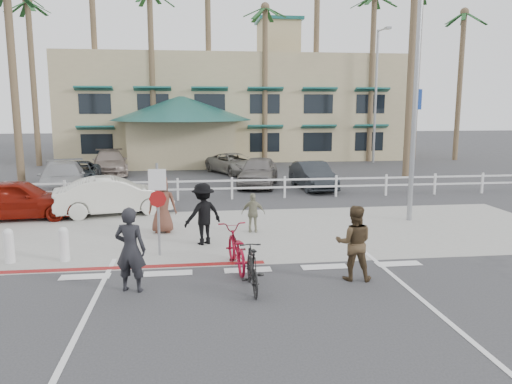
{
  "coord_description": "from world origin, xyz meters",
  "views": [
    {
      "loc": [
        -1.34,
        -11.47,
        4.11
      ],
      "look_at": [
        0.6,
        3.62,
        1.5
      ],
      "focal_mm": 35.0,
      "sensor_mm": 36.0,
      "label": 1
    }
  ],
  "objects": [
    {
      "name": "car_red_compact",
      "position": [
        -7.78,
        7.53,
        0.75
      ],
      "size": [
        4.53,
        2.12,
        1.5
      ],
      "primitive_type": "imported",
      "rotation": [
        0.0,
        0.0,
        1.65
      ],
      "color": "maroon",
      "rests_on": "ground"
    },
    {
      "name": "bike_path",
      "position": [
        0.0,
        -2.0,
        0.0
      ],
      "size": [
        12.0,
        16.0,
        0.01
      ],
      "primitive_type": "cube",
      "color": "#333335",
      "rests_on": "ground"
    },
    {
      "name": "lot_car_4",
      "position": [
        -6.36,
        19.88,
        0.72
      ],
      "size": [
        2.79,
        5.19,
        1.43
      ],
      "primitive_type": "imported",
      "rotation": [
        0.0,
        0.0,
        0.17
      ],
      "color": "gray",
      "rests_on": "ground"
    },
    {
      "name": "cross_street",
      "position": [
        0.0,
        8.5,
        0.0
      ],
      "size": [
        40.0,
        5.0,
        0.01
      ],
      "primitive_type": "cube",
      "color": "#333335",
      "rests_on": "ground"
    },
    {
      "name": "lot_car_2",
      "position": [
        2.06,
        14.07,
        0.77
      ],
      "size": [
        2.88,
        4.83,
        1.54
      ],
      "primitive_type": "imported",
      "rotation": [
        0.0,
        0.0,
        -0.25
      ],
      "color": "slate",
      "rests_on": "ground"
    },
    {
      "name": "streetlight_1",
      "position": [
        12.0,
        24.0,
        4.75
      ],
      "size": [
        0.6,
        2.0,
        9.5
      ],
      "primitive_type": null,
      "color": "gray",
      "rests_on": "ground"
    },
    {
      "name": "palm_2",
      "position": [
        -8.0,
        26.0,
        8.0
      ],
      "size": [
        4.0,
        4.0,
        16.0
      ],
      "primitive_type": null,
      "color": "#183F1D",
      "rests_on": "ground"
    },
    {
      "name": "palm_5",
      "position": [
        4.0,
        25.0,
        6.5
      ],
      "size": [
        4.0,
        4.0,
        13.0
      ],
      "primitive_type": null,
      "color": "#183F1D",
      "rests_on": "ground"
    },
    {
      "name": "palm_10",
      "position": [
        -10.0,
        15.0,
        6.0
      ],
      "size": [
        4.0,
        4.0,
        12.0
      ],
      "primitive_type": null,
      "color": "#183F1D",
      "rests_on": "ground"
    },
    {
      "name": "pedestrian_b",
      "position": [
        -2.35,
        4.8,
        0.94
      ],
      "size": [
        0.94,
        0.63,
        1.88
      ],
      "primitive_type": "imported",
      "rotation": [
        0.0,
        0.0,
        3.11
      ],
      "color": "brown",
      "rests_on": "ground"
    },
    {
      "name": "palm_6",
      "position": [
        8.0,
        26.0,
        8.5
      ],
      "size": [
        4.0,
        4.0,
        17.0
      ],
      "primitive_type": null,
      "color": "#183F1D",
      "rests_on": "ground"
    },
    {
      "name": "building",
      "position": [
        2.0,
        31.0,
        5.65
      ],
      "size": [
        28.0,
        16.0,
        11.3
      ],
      "primitive_type": null,
      "color": "tan",
      "rests_on": "ground"
    },
    {
      "name": "palm_9",
      "position": [
        19.0,
        25.0,
        6.5
      ],
      "size": [
        4.0,
        4.0,
        13.0
      ],
      "primitive_type": null,
      "color": "#183F1D",
      "rests_on": "ground"
    },
    {
      "name": "rail_fence",
      "position": [
        0.5,
        10.5,
        0.5
      ],
      "size": [
        29.4,
        0.16,
        1.0
      ],
      "primitive_type": null,
      "color": "silver",
      "rests_on": "ground"
    },
    {
      "name": "ground",
      "position": [
        0.0,
        0.0,
        0.0
      ],
      "size": [
        140.0,
        140.0,
        0.0
      ],
      "primitive_type": "plane",
      "color": "#333335"
    },
    {
      "name": "lot_car_3",
      "position": [
        4.68,
        12.86,
        0.68
      ],
      "size": [
        1.73,
        4.22,
        1.36
      ],
      "primitive_type": "imported",
      "rotation": [
        0.0,
        0.0,
        0.07
      ],
      "color": "#22262A",
      "rests_on": "ground"
    },
    {
      "name": "lot_car_1",
      "position": [
        -7.48,
        12.93,
        0.75
      ],
      "size": [
        2.95,
        5.44,
        1.49
      ],
      "primitive_type": "imported",
      "rotation": [
        0.0,
        0.0,
        0.17
      ],
      "color": "#949597",
      "rests_on": "ground"
    },
    {
      "name": "bike_black",
      "position": [
        -0.05,
        -0.78,
        0.52
      ],
      "size": [
        0.5,
        1.74,
        1.04
      ],
      "primitive_type": "imported",
      "rotation": [
        0.0,
        0.0,
        3.15
      ],
      "color": "black",
      "rests_on": "ground"
    },
    {
      "name": "pedestrian_child",
      "position": [
        0.61,
        4.43,
        0.66
      ],
      "size": [
        0.82,
        0.47,
        1.32
      ],
      "primitive_type": "imported",
      "rotation": [
        0.0,
        0.0,
        2.94
      ],
      "color": "gray",
      "rests_on": "ground"
    },
    {
      "name": "palm_3",
      "position": [
        -4.0,
        25.0,
        7.0
      ],
      "size": [
        4.0,
        4.0,
        14.0
      ],
      "primitive_type": null,
      "color": "#183F1D",
      "rests_on": "ground"
    },
    {
      "name": "palm_1",
      "position": [
        -12.0,
        25.0,
        6.5
      ],
      "size": [
        4.0,
        4.0,
        13.0
      ],
      "primitive_type": null,
      "color": "#183F1D",
      "rests_on": "ground"
    },
    {
      "name": "rider_black",
      "position": [
        2.44,
        -0.37,
        0.91
      ],
      "size": [
        1.02,
        0.88,
        1.82
      ],
      "primitive_type": "imported",
      "rotation": [
        0.0,
        0.0,
        2.9
      ],
      "color": "#443320",
      "rests_on": "ground"
    },
    {
      "name": "rider_red",
      "position": [
        -2.75,
        -0.48,
        0.97
      ],
      "size": [
        0.8,
        0.63,
        1.93
      ],
      "primitive_type": "imported",
      "rotation": [
        0.0,
        0.0,
        2.87
      ],
      "color": "black",
      "rests_on": "ground"
    },
    {
      "name": "curb_red",
      "position": [
        -3.0,
        1.2,
        0.01
      ],
      "size": [
        7.0,
        0.25,
        0.02
      ],
      "primitive_type": "cube",
      "color": "maroon",
      "rests_on": "ground"
    },
    {
      "name": "palm_8",
      "position": [
        16.0,
        26.0,
        7.5
      ],
      "size": [
        4.0,
        4.0,
        15.0
      ],
      "primitive_type": null,
      "color": "#183F1D",
      "rests_on": "ground"
    },
    {
      "name": "bollard_0",
      "position": [
        -4.8,
        2.0,
        0.47
      ],
      "size": [
        0.26,
        0.26,
        0.95
      ],
      "primitive_type": null,
      "color": "silver",
      "rests_on": "ground"
    },
    {
      "name": "palm_4",
      "position": [
        0.0,
        26.0,
        7.5
      ],
      "size": [
        4.0,
        4.0,
        15.0
      ],
      "primitive_type": null,
      "color": "#183F1D",
      "rests_on": "ground"
    },
    {
      "name": "sidewalk_plaza",
      "position": [
        0.0,
        4.5,
        0.01
      ],
      "size": [
        22.0,
        7.0,
        0.01
      ],
      "primitive_type": "cube",
      "color": "gray",
      "rests_on": "ground"
    },
    {
      "name": "bollard_1",
      "position": [
        -6.2,
        2.0,
        0.47
      ],
      "size": [
        0.26,
        0.26,
        0.95
      ],
      "primitive_type": null,
      "color": "silver",
      "rests_on": "ground"
    },
    {
      "name": "bike_red",
      "position": [
        -0.29,
        0.79,
        0.55
      ],
      "size": [
        0.92,
        2.13,
        1.09
      ],
      "primitive_type": "imported",
      "rotation": [
        0.0,
        0.0,
        3.24
      ],
      "color": "maroon",
      "rests_on": "ground"
    },
    {
      "name": "lot_car_5",
      "position": [
        1.25,
        19.15,
        0.62
      ],
      "size": [
        3.76,
        4.95,
        1.25
      ],
      "primitive_type": "imported",
      "rotation": [
        0.0,
        0.0,
        0.43
      ],
      "color": "gray",
      "rests_on": "ground"
    },
    {
      "name": "pedestrian_a",
      "position": [
        -1.05,
        3.23,
        0.93
      ],
      "size": [
        1.39,
        1.18,
        1.87
      ],
      "primitive_type": "imported",
      "rotation": [
        0.0,
        0.0,
        3.64
      ],
      "color": "black",
      "rests_on": "ground"
    },
    {
      "name": "info_sign",
      "position": [
        14.0,
        22.0,
        2.8
      ],
      "size": [
        1.2,
        0.16,
        5.6
      ],
      "primitive_type": null,
      "color": "navy",
      "rests_on": "ground"
    },
    {
      "name": "parking_lot",
      "position": [
        0.0,
        18.0,
        0.0
      ],
      "size": [
        50.0,
        16.0,
        0.01
      ],
      "primitive_type": "cube",
      "color": "#333335",
      "rests_on": "ground"
    },
    {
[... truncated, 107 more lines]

